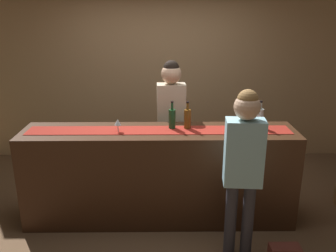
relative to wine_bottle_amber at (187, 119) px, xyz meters
The scene contains 12 objects.
ground_plane 1.20m from the wine_bottle_amber, 169.00° to the right, with size 10.00×10.00×0.00m, color brown.
back_wall 1.89m from the wine_bottle_amber, 99.31° to the left, with size 6.00×0.12×2.90m, color tan.
bar_counter 0.71m from the wine_bottle_amber, 169.00° to the right, with size 2.93×0.60×1.05m, color #3D2314.
counter_runner_cloth 0.33m from the wine_bottle_amber, 169.00° to the right, with size 2.78×0.28×0.01m, color maroon.
wine_bottle_amber is the anchor object (origin of this frame).
wine_bottle_green 0.16m from the wine_bottle_amber, behind, with size 0.07×0.07×0.30m.
wine_bottle_clear 0.78m from the wine_bottle_amber, ahead, with size 0.07×0.07×0.30m.
wine_glass_near_customer 0.61m from the wine_bottle_amber, ahead, with size 0.07×0.07×0.14m.
wine_glass_mid_counter 0.74m from the wine_bottle_amber, behind, with size 0.07×0.07×0.14m.
wine_glass_far_end 0.46m from the wine_bottle_amber, ahead, with size 0.07×0.07×0.14m.
bartender 0.56m from the wine_bottle_amber, 107.36° to the left, with size 0.35×0.24×1.71m.
customer_sipping 0.87m from the wine_bottle_amber, 57.86° to the right, with size 0.36×0.23×1.64m.
Camera 1 is at (0.05, -3.60, 2.29)m, focal length 38.46 mm.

